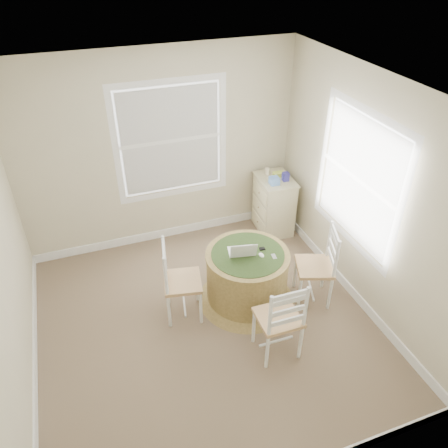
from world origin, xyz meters
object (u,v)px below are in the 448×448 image
round_table (247,275)px  laptop (242,251)px  chair_left (183,281)px  chair_right (314,266)px  corner_chest (273,204)px  chair_near (278,317)px

round_table → laptop: (-0.06, 0.03, 0.33)m
chair_left → chair_right: same height
round_table → corner_chest: 1.52m
chair_near → laptop: bearing=-85.1°
chair_near → chair_right: (0.73, 0.56, 0.00)m
chair_left → laptop: bearing=-78.6°
laptop → corner_chest: laptop is taller
chair_right → chair_left: bearing=-80.7°
chair_left → laptop: size_ratio=2.80×
round_table → corner_chest: size_ratio=1.37×
chair_near → laptop: size_ratio=2.80×
round_table → laptop: laptop is taller
chair_near → chair_right: same height
chair_near → laptop: (-0.06, 0.84, 0.23)m
chair_right → laptop: (-0.78, 0.27, 0.23)m
round_table → laptop: size_ratio=3.33×
chair_left → round_table: bearing=-81.0°
chair_right → corner_chest: (0.18, 1.46, -0.06)m
chair_right → laptop: chair_right is taller
chair_near → chair_right: size_ratio=1.00×
round_table → corner_chest: (0.91, 1.22, 0.04)m
chair_left → chair_near: same height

